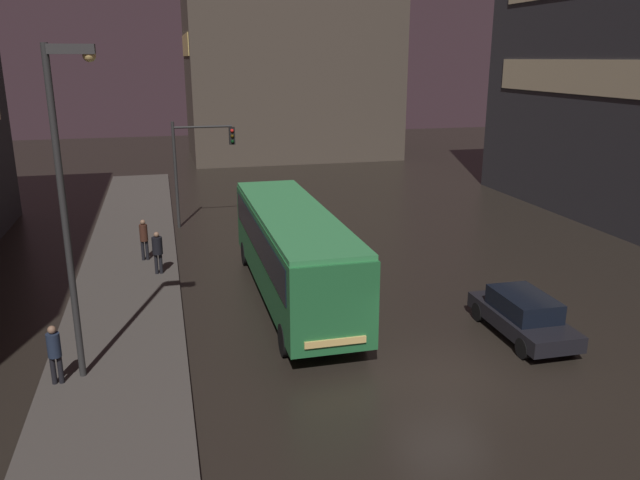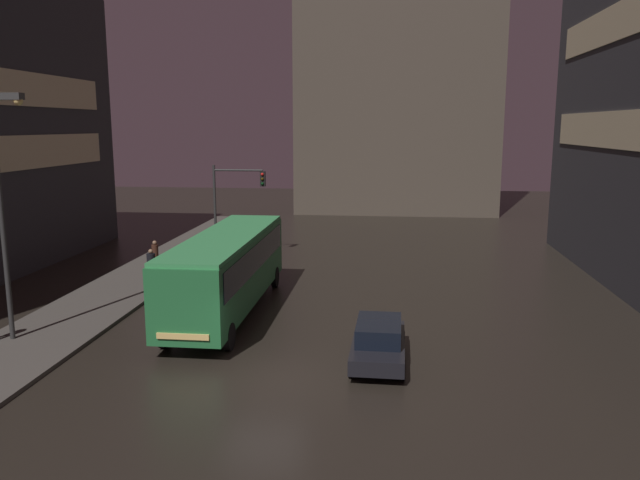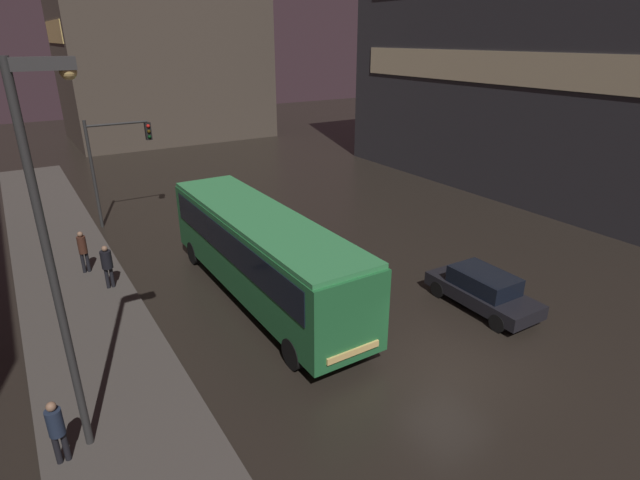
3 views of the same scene
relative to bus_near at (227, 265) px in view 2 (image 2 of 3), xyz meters
The scene contains 9 objects.
ground_plane 7.82m from the bus_near, 67.15° to the right, with size 120.00×120.00×0.00m, color black.
sidewalk_left 7.09m from the bus_near, 153.30° to the left, with size 4.00×48.00×0.15m.
building_far_backdrop 38.30m from the bus_near, 78.59° to the left, with size 18.07×12.00×28.16m.
bus_near is the anchor object (origin of this frame).
car_taxi 8.30m from the bus_near, 37.55° to the right, with size 1.83×4.29×1.42m.
pedestrian_near 6.16m from the bus_near, 142.56° to the left, with size 0.56×0.56×1.77m.
pedestrian_far 7.91m from the bus_near, 133.46° to the left, with size 0.48×0.48×1.82m.
traffic_light_main 11.90m from the bus_near, 102.85° to the left, with size 3.22×0.35×5.55m.
street_lamp_sidewalk 8.98m from the bus_near, 145.79° to the right, with size 1.25×0.36×8.87m.
Camera 2 is at (3.85, -18.16, 7.88)m, focal length 35.00 mm.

